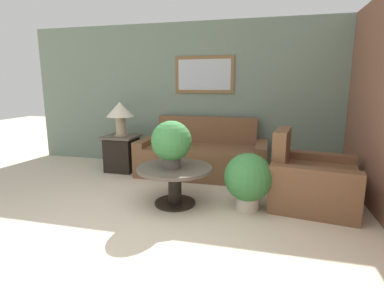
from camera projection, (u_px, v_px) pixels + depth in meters
ground_plane at (121, 264)px, 2.57m from camera, size 20.00×20.00×0.00m
wall_back at (203, 96)px, 5.46m from camera, size 6.84×0.09×2.60m
couch_main at (203, 157)px, 5.08m from camera, size 2.12×0.96×0.95m
armchair at (311, 181)px, 3.79m from camera, size 1.14×1.17×0.95m
coffee_table at (175, 177)px, 3.79m from camera, size 0.95×0.95×0.49m
side_table at (122, 153)px, 5.30m from camera, size 0.57×0.57×0.63m
table_lamp at (120, 112)px, 5.16m from camera, size 0.48×0.48×0.59m
potted_plant_on_table at (171, 142)px, 3.67m from camera, size 0.50×0.50×0.59m
potted_plant_floor at (248, 179)px, 3.62m from camera, size 0.59×0.59×0.70m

